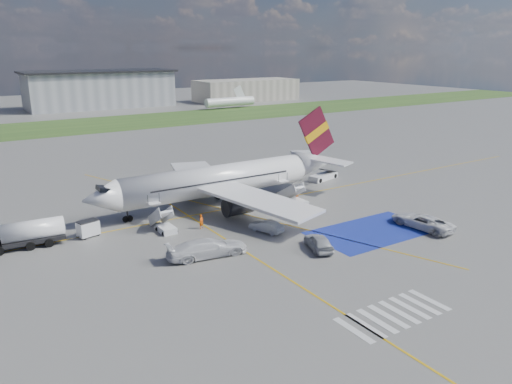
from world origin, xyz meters
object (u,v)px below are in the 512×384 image
fuel_tanker (23,237)px  gpu_cart (88,229)px  car_silver_a (319,242)px  airliner (227,179)px  van_white_a (422,219)px  belt_loader (324,177)px  car_silver_b (266,226)px  van_white_b (207,245)px

fuel_tanker → gpu_cart: 6.53m
car_silver_a → airliner: bearing=-70.3°
van_white_a → belt_loader: bearing=-105.9°
fuel_tanker → car_silver_b: bearing=-17.9°
fuel_tanker → belt_loader: fuel_tanker is taller
airliner → car_silver_a: 18.92m
belt_loader → van_white_b: van_white_b is taller
belt_loader → van_white_b: 33.84m
belt_loader → car_silver_b: (-20.55, -14.43, 0.23)m
van_white_b → gpu_cart: bearing=43.5°
airliner → gpu_cart: (-18.69, -2.30, -2.57)m
airliner → gpu_cart: bearing=-173.0°
van_white_a → van_white_b: 25.16m
airliner → van_white_a: airliner is taller
belt_loader → car_silver_b: 25.12m
airliner → van_white_b: (-10.25, -14.19, -2.20)m
belt_loader → van_white_a: bearing=-116.5°
car_silver_b → van_white_b: van_white_b is taller
belt_loader → van_white_a: 23.57m
car_silver_a → car_silver_b: car_silver_a is taller
gpu_cart → fuel_tanker: bearing=162.9°
fuel_tanker → gpu_cart: bearing=1.4°
gpu_cart → van_white_b: 14.59m
car_silver_a → van_white_a: 14.11m
gpu_cart → belt_loader: bearing=-6.6°
airliner → van_white_a: size_ratio=6.45×
gpu_cart → belt_loader: (37.71, 5.09, -0.39)m
airliner → car_silver_a: bearing=-89.6°
car_silver_a → van_white_b: bearing=-4.4°
belt_loader → car_silver_a: belt_loader is taller
car_silver_a → van_white_b: 11.36m
van_white_a → airliner: bearing=-59.1°
car_silver_b → gpu_cart: bearing=-49.5°
gpu_cart → car_silver_a: gpu_cart is taller
airliner → van_white_a: bearing=-55.1°
gpu_cart → car_silver_a: (18.84, -16.44, -0.02)m
gpu_cart → van_white_b: (8.44, -11.89, 0.37)m
fuel_tanker → car_silver_a: bearing=-29.2°
car_silver_b → van_white_a: size_ratio=0.71×
belt_loader → gpu_cart: bearing=173.1°
fuel_tanker → van_white_a: (39.38, -18.30, -0.11)m
belt_loader → van_white_a: (-4.85, -23.06, 0.64)m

